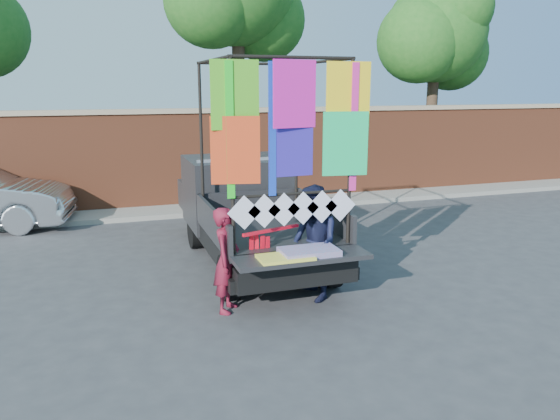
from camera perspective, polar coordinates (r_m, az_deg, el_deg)
name	(u,v)px	position (r m, az deg, el deg)	size (l,w,h in m)	color
ground	(310,294)	(8.63, 3.18, -8.80)	(90.00, 90.00, 0.00)	#38383A
brick_wall	(215,156)	(14.87, -6.81, 5.58)	(30.00, 0.45, 2.61)	brown
curb	(222,208)	(14.41, -6.10, 0.25)	(30.00, 1.20, 0.12)	gray
tree_right	(438,35)	(18.85, 16.18, 17.13)	(4.20, 3.30, 6.62)	#38281C
pickup_truck	(244,208)	(10.50, -3.83, 0.26)	(2.26, 5.68, 3.58)	black
woman	(227,260)	(7.82, -5.57, -5.22)	(0.56, 0.37, 1.53)	maroon
man	(313,243)	(8.21, 3.50, -3.49)	(0.85, 0.66, 1.75)	#151936
streamer_bundle	(264,244)	(7.91, -1.63, -3.57)	(0.94, 0.34, 0.67)	#F90D21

